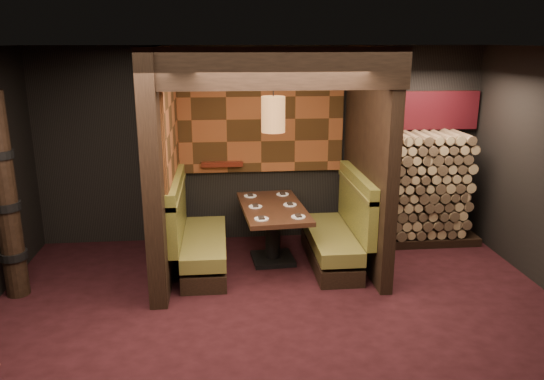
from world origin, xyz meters
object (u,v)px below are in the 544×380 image
at_px(booth_bench_right, 339,235).
at_px(firewood_stack, 420,188).
at_px(dining_table, 273,223).
at_px(booth_bench_left, 196,240).
at_px(totem_column, 6,199).
at_px(pendant_lamp, 273,114).

xyz_separation_m(booth_bench_right, firewood_stack, (1.35, 0.70, 0.42)).
distance_m(booth_bench_right, dining_table, 0.90).
distance_m(booth_bench_left, dining_table, 1.04).
height_order(totem_column, firewood_stack, totem_column).
height_order(booth_bench_right, firewood_stack, firewood_stack).
distance_m(dining_table, firewood_stack, 2.31).
relative_size(booth_bench_right, dining_table, 1.04).
bearing_deg(totem_column, pendant_lamp, 11.73).
xyz_separation_m(booth_bench_left, totem_column, (-2.09, -0.55, 0.79)).
bearing_deg(pendant_lamp, firewood_stack, 15.19).
bearing_deg(booth_bench_right, firewood_stack, 27.35).
bearing_deg(dining_table, pendant_lamp, -90.00).
distance_m(booth_bench_left, booth_bench_right, 1.89).
bearing_deg(pendant_lamp, dining_table, 90.00).
distance_m(booth_bench_left, firewood_stack, 3.35).
bearing_deg(pendant_lamp, totem_column, -168.27).
bearing_deg(totem_column, firewood_stack, 13.19).
distance_m(totem_column, firewood_stack, 5.49).
xyz_separation_m(dining_table, firewood_stack, (2.23, 0.55, 0.27)).
distance_m(booth_bench_right, firewood_stack, 1.58).
bearing_deg(firewood_stack, totem_column, -166.81).
xyz_separation_m(booth_bench_left, dining_table, (1.02, 0.15, 0.15)).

